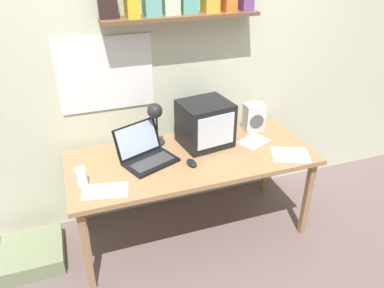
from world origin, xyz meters
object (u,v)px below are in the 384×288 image
object	(u,v)px
printed_handout	(254,141)
open_notebook	(105,191)
loose_paper_near_monitor	(290,155)
floor_cushion	(33,254)
corner_desk	(192,162)
desk_lamp	(155,115)
space_heater	(254,117)
laptop	(145,152)
crt_monitor	(205,124)
computer_mouse	(192,163)
juice_glass	(81,178)

from	to	relation	value
printed_handout	open_notebook	bearing A→B (deg)	-167.15
loose_paper_near_monitor	floor_cushion	world-z (taller)	loose_paper_near_monitor
corner_desk	desk_lamp	world-z (taller)	desk_lamp
corner_desk	space_heater	bearing A→B (deg)	21.07
desk_lamp	corner_desk	bearing A→B (deg)	-24.73
laptop	floor_cushion	distance (m)	1.12
crt_monitor	corner_desk	bearing A→B (deg)	-144.82
corner_desk	printed_handout	bearing A→B (deg)	5.16
computer_mouse	desk_lamp	bearing A→B (deg)	117.21
corner_desk	space_heater	world-z (taller)	space_heater
corner_desk	laptop	size ratio (longest dim) A/B	4.01
crt_monitor	space_heater	xyz separation A→B (m)	(0.46, 0.09, -0.06)
laptop	space_heater	size ratio (longest dim) A/B	2.01
corner_desk	crt_monitor	size ratio (longest dim) A/B	4.42
computer_mouse	open_notebook	bearing A→B (deg)	-169.77
corner_desk	loose_paper_near_monitor	world-z (taller)	loose_paper_near_monitor
desk_lamp	open_notebook	xyz separation A→B (m)	(-0.45, -0.43, -0.26)
loose_paper_near_monitor	juice_glass	bearing A→B (deg)	175.38
juice_glass	computer_mouse	bearing A→B (deg)	-0.64
juice_glass	open_notebook	bearing A→B (deg)	-42.59
printed_handout	loose_paper_near_monitor	xyz separation A→B (m)	(0.16, -0.27, 0.00)
crt_monitor	open_notebook	world-z (taller)	crt_monitor
corner_desk	open_notebook	world-z (taller)	open_notebook
desk_lamp	floor_cushion	xyz separation A→B (m)	(-1.00, -0.14, -0.90)
desk_lamp	computer_mouse	size ratio (longest dim) A/B	3.21
open_notebook	laptop	bearing A→B (deg)	41.70
floor_cushion	space_heater	bearing A→B (deg)	5.17
juice_glass	open_notebook	distance (m)	0.18
juice_glass	loose_paper_near_monitor	distance (m)	1.47
crt_monitor	juice_glass	size ratio (longest dim) A/B	3.34
desk_lamp	space_heater	xyz separation A→B (m)	(0.82, 0.02, -0.15)
space_heater	floor_cushion	world-z (taller)	space_heater
juice_glass	loose_paper_near_monitor	size ratio (longest dim) A/B	0.37
crt_monitor	floor_cushion	xyz separation A→B (m)	(-1.36, -0.08, -0.81)
laptop	floor_cushion	bearing A→B (deg)	157.45
computer_mouse	printed_handout	distance (m)	0.59
printed_handout	loose_paper_near_monitor	world-z (taller)	same
crt_monitor	printed_handout	xyz separation A→B (m)	(0.37, -0.10, -0.17)
juice_glass	loose_paper_near_monitor	bearing A→B (deg)	-4.62
juice_glass	floor_cushion	xyz separation A→B (m)	(-0.43, 0.17, -0.69)
crt_monitor	open_notebook	distance (m)	0.90
desk_lamp	open_notebook	size ratio (longest dim) A/B	1.17
computer_mouse	laptop	bearing A→B (deg)	148.30
desk_lamp	printed_handout	xyz separation A→B (m)	(0.73, -0.17, -0.26)
juice_glass	laptop	bearing A→B (deg)	20.55
computer_mouse	floor_cushion	bearing A→B (deg)	171.14
loose_paper_near_monitor	floor_cushion	size ratio (longest dim) A/B	0.76
corner_desk	floor_cushion	xyz separation A→B (m)	(-1.21, 0.07, -0.58)
desk_lamp	space_heater	world-z (taller)	desk_lamp
crt_monitor	laptop	distance (m)	0.50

